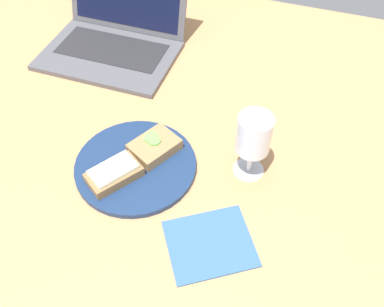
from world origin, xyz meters
The scene contains 7 objects.
wooden_table centered at (0.00, 0.00, 1.50)cm, with size 140.00×140.00×3.00cm, color #B27F51.
plate centered at (-1.39, -6.36, 3.66)cm, with size 25.53×25.53×1.32cm, color navy.
sandwich_with_cheese centered at (-3.85, -11.12, 5.79)cm, with size 11.15×12.35×3.13cm.
sandwich_with_cucumber centered at (1.01, -1.55, 5.67)cm, with size 11.04×12.05×2.99cm.
wine_glass centered at (21.25, 0.71, 13.16)cm, with size 6.87×6.87×15.14cm.
laptop centered at (-23.86, 31.94, 7.79)cm, with size 34.97×30.16×22.38cm.
napkin centered at (18.80, -18.51, 3.20)cm, with size 15.47×13.33×0.40cm, color #33598C.
Camera 1 is at (28.31, -56.32, 73.30)cm, focal length 40.00 mm.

